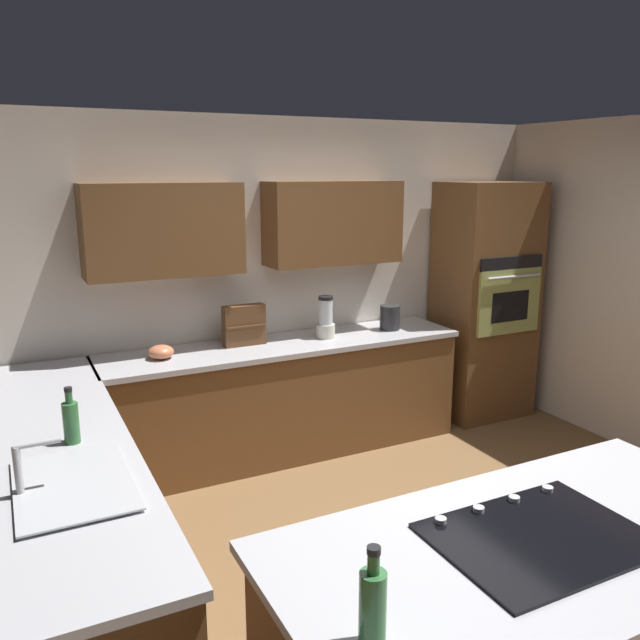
{
  "coord_description": "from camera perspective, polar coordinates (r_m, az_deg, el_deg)",
  "views": [
    {
      "loc": [
        2.0,
        2.67,
        2.2
      ],
      "look_at": [
        0.03,
        -1.25,
        1.17
      ],
      "focal_mm": 36.15,
      "sensor_mm": 36.0,
      "label": 1
    }
  ],
  "objects": [
    {
      "name": "ground_plane",
      "position": [
        4.0,
        9.05,
        -20.37
      ],
      "size": [
        14.0,
        14.0,
        0.0
      ],
      "primitive_type": "plane",
      "color": "brown"
    },
    {
      "name": "wall_back",
      "position": [
        5.16,
        -4.3,
        4.42
      ],
      "size": [
        6.0,
        0.44,
        2.6
      ],
      "color": "silver",
      "rests_on": "ground"
    },
    {
      "name": "lower_cabinets_back",
      "position": [
        5.1,
        -3.06,
        -7.12
      ],
      "size": [
        2.8,
        0.6,
        0.86
      ],
      "primitive_type": "cube",
      "color": "brown",
      "rests_on": "ground"
    },
    {
      "name": "countertop_back",
      "position": [
        4.97,
        -3.12,
        -2.24
      ],
      "size": [
        2.84,
        0.64,
        0.04
      ],
      "primitive_type": "cube",
      "color": "#B2B2B7",
      "rests_on": "lower_cabinets_back"
    },
    {
      "name": "lower_cabinets_side",
      "position": [
        3.68,
        -21.32,
        -16.52
      ],
      "size": [
        0.6,
        2.9,
        0.86
      ],
      "primitive_type": "cube",
      "color": "brown",
      "rests_on": "ground"
    },
    {
      "name": "countertop_side",
      "position": [
        3.49,
        -21.95,
        -10.05
      ],
      "size": [
        0.64,
        2.94,
        0.04
      ],
      "primitive_type": "cube",
      "color": "#B2B2B7",
      "rests_on": "lower_cabinets_side"
    },
    {
      "name": "island_top",
      "position": [
        2.59,
        18.86,
        -18.23
      ],
      "size": [
        2.02,
        0.98,
        0.04
      ],
      "primitive_type": "cube",
      "color": "#B2B2B7",
      "rests_on": "island_base"
    },
    {
      "name": "wall_oven",
      "position": [
        5.95,
        14.36,
        1.63
      ],
      "size": [
        0.8,
        0.66,
        2.1
      ],
      "color": "brown",
      "rests_on": "ground"
    },
    {
      "name": "sink_unit",
      "position": [
        2.97,
        -21.19,
        -13.34
      ],
      "size": [
        0.46,
        0.7,
        0.23
      ],
      "color": "#515456",
      "rests_on": "countertop_side"
    },
    {
      "name": "cooktop",
      "position": [
        2.58,
        18.81,
        -17.66
      ],
      "size": [
        0.76,
        0.56,
        0.03
      ],
      "color": "black",
      "rests_on": "island_top"
    },
    {
      "name": "blender",
      "position": [
        5.07,
        0.5,
        0.0
      ],
      "size": [
        0.15,
        0.15,
        0.33
      ],
      "color": "beige",
      "rests_on": "countertop_back"
    },
    {
      "name": "mixing_bowl",
      "position": [
        4.66,
        -13.89,
        -2.76
      ],
      "size": [
        0.18,
        0.18,
        0.1
      ],
      "primitive_type": "ellipsoid",
      "color": "#CC724C",
      "rests_on": "countertop_back"
    },
    {
      "name": "spice_rack",
      "position": [
        4.89,
        -6.75,
        -0.46
      ],
      "size": [
        0.32,
        0.11,
        0.31
      ],
      "color": "brown",
      "rests_on": "countertop_back"
    },
    {
      "name": "kettle",
      "position": [
        5.37,
        6.2,
        0.22
      ],
      "size": [
        0.17,
        0.17,
        0.2
      ],
      "primitive_type": "cylinder",
      "color": "#262628",
      "rests_on": "countertop_back"
    },
    {
      "name": "dish_soap_bottle",
      "position": [
        3.38,
        -21.18,
        -8.32
      ],
      "size": [
        0.08,
        0.08,
        0.28
      ],
      "color": "#336B38",
      "rests_on": "countertop_side"
    },
    {
      "name": "oil_bottle",
      "position": [
        1.95,
        4.68,
        -23.9
      ],
      "size": [
        0.08,
        0.08,
        0.31
      ],
      "color": "#336B38",
      "rests_on": "island_top"
    }
  ]
}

